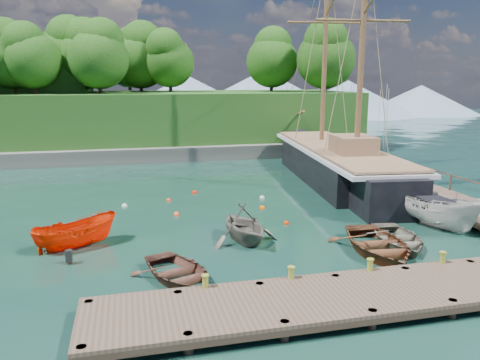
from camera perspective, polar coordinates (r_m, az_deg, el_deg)
The scene contains 24 objects.
ground at distance 21.63m, azimuth 4.14°, elevation -7.70°, with size 160.00×160.00×0.00m, color #113328.
dock_near at distance 16.77m, azimuth 17.85°, elevation -12.81°, with size 20.00×3.20×1.10m.
dock_east at distance 32.52m, azimuth 19.94°, elevation -0.80°, with size 3.20×24.00×1.10m.
bollard_0 at distance 16.20m, azimuth -4.20°, elevation -14.85°, with size 0.26×0.26×0.45m, color olive.
bollard_1 at distance 16.88m, azimuth 6.19°, elevation -13.72°, with size 0.26×0.26×0.45m, color olive.
bollard_2 at distance 18.04m, azimuth 15.42°, elevation -12.33°, with size 0.26×0.26×0.45m, color olive.
bollard_3 at distance 19.60m, azimuth 23.27°, elevation -10.90°, with size 0.26×0.26×0.45m, color olive.
rowboat_0 at distance 18.08m, azimuth -7.47°, elevation -11.91°, with size 2.81×3.94×0.82m, color brown.
rowboat_1 at distance 21.80m, azimuth 0.50°, elevation -7.50°, with size 3.13×3.63×1.91m, color #686458.
rowboat_2 at distance 21.30m, azimuth 16.41°, elevation -8.52°, with size 3.46×4.85×1.00m, color brown.
rowboat_3 at distance 22.58m, azimuth 18.66°, elevation -7.46°, with size 2.86×4.01×0.83m, color #6F685A.
motorboat_orange at distance 22.35m, azimuth -19.26°, elevation -7.72°, with size 1.43×3.80×1.47m, color #F12A01.
cabin_boat_white at distance 25.93m, azimuth 22.45°, elevation -5.21°, with size 2.00×5.33×2.06m, color silver.
schooner at distance 34.88m, azimuth 11.66°, elevation 1.64°, with size 7.07×27.03×19.73m.
mooring_buoy_0 at distance 25.65m, azimuth -16.61°, elevation -4.97°, with size 0.32×0.32×0.32m, color white.
mooring_buoy_1 at distance 26.11m, azimuth -7.74°, elevation -4.25°, with size 0.35×0.35×0.35m, color #FA5523.
mooring_buoy_2 at distance 27.13m, azimuth 2.71°, elevation -3.51°, with size 0.35×0.35×0.35m, color #FC5E00.
mooring_buoy_3 at distance 29.43m, azimuth 2.70°, elevation -2.25°, with size 0.33×0.33×0.33m, color silver.
mooring_buoy_4 at distance 29.16m, azimuth -8.69°, elevation -2.52°, with size 0.30×0.30×0.30m, color #EC4814.
mooring_buoy_5 at distance 30.90m, azimuth -5.54°, elevation -1.59°, with size 0.37×0.37×0.37m, color red.
mooring_buoy_6 at distance 28.37m, azimuth -13.90°, elevation -3.16°, with size 0.34×0.34×0.34m, color silver.
mooring_buoy_7 at distance 24.44m, azimuth 5.66°, elevation -5.35°, with size 0.31×0.31×0.31m, color red.
headland at distance 51.17m, azimuth -21.28°, elevation 9.40°, with size 51.00×19.31×12.90m.
distant_ridge at distance 90.02m, azimuth -6.92°, elevation 10.27°, with size 117.00×40.00×10.00m.
Camera 1 is at (-6.25, -19.34, 7.38)m, focal length 35.00 mm.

